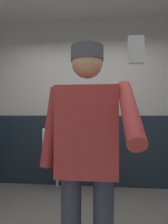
{
  "coord_description": "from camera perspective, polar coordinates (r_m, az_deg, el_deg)",
  "views": [
    {
      "loc": [
        0.25,
        -1.51,
        1.23
      ],
      "look_at": [
        0.08,
        0.33,
        1.25
      ],
      "focal_mm": 29.08,
      "sensor_mm": 36.0,
      "label": 1
    }
  ],
  "objects": [
    {
      "name": "wall_back",
      "position": [
        3.19,
        0.85,
        3.13
      ],
      "size": [
        4.59,
        0.12,
        2.87
      ],
      "primitive_type": "cube",
      "color": "#B2B2AD",
      "rests_on": "ground_plane"
    },
    {
      "name": "urinal_left",
      "position": [
        3.08,
        -8.79,
        -9.03
      ],
      "size": [
        0.4,
        0.34,
        1.24
      ],
      "color": "white",
      "rests_on": "ground_plane"
    },
    {
      "name": "person",
      "position": [
        1.25,
        0.96,
        -11.89
      ],
      "size": [
        0.62,
        0.6,
        1.69
      ],
      "color": "#2D3342",
      "rests_on": "ground_plane"
    },
    {
      "name": "privacy_divider_panel",
      "position": [
        2.92,
        -1.93,
        -6.08
      ],
      "size": [
        0.04,
        0.4,
        0.9
      ],
      "primitive_type": "cube",
      "color": "#4C4C51"
    },
    {
      "name": "cell_phone",
      "position": [
        0.78,
        16.09,
        18.27
      ],
      "size": [
        0.06,
        0.03,
        0.11
      ],
      "primitive_type": "cube",
      "rotation": [
        -0.1,
        0.0,
        0.06
      ],
      "color": "silver"
    },
    {
      "name": "wainscot_band_back",
      "position": [
        3.17,
        0.75,
        -12.03
      ],
      "size": [
        3.99,
        0.03,
        1.2
      ],
      "primitive_type": "cube",
      "color": "#19232D",
      "rests_on": "ground_plane"
    },
    {
      "name": "urinal_middle",
      "position": [
        2.99,
        5.49,
        -9.29
      ],
      "size": [
        0.4,
        0.34,
        1.24
      ],
      "color": "white",
      "rests_on": "ground_plane"
    }
  ]
}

